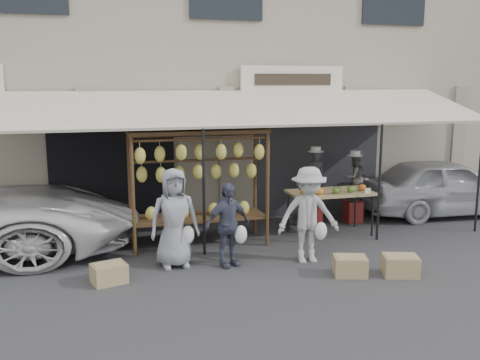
# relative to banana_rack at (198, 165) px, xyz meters

# --- Properties ---
(ground_plane) EXTENTS (90.00, 90.00, 0.00)m
(ground_plane) POSITION_rel_banana_rack_xyz_m (0.98, -1.72, -1.56)
(ground_plane) COLOR #2D2D30
(shophouse) EXTENTS (24.00, 6.15, 7.30)m
(shophouse) POSITION_rel_banana_rack_xyz_m (0.98, 4.77, 2.09)
(shophouse) COLOR gray
(shophouse) RESTS_ON ground_plane
(awning) EXTENTS (10.00, 2.35, 2.92)m
(awning) POSITION_rel_banana_rack_xyz_m (0.99, 0.56, 1.01)
(awning) COLOR beige
(awning) RESTS_ON ground_plane
(banana_rack) EXTENTS (2.60, 0.90, 2.24)m
(banana_rack) POSITION_rel_banana_rack_xyz_m (0.00, 0.00, 0.00)
(banana_rack) COLOR #442F18
(banana_rack) RESTS_ON ground_plane
(produce_table) EXTENTS (1.70, 0.90, 1.04)m
(produce_table) POSITION_rel_banana_rack_xyz_m (2.74, 0.01, -0.69)
(produce_table) COLOR tan
(produce_table) RESTS_ON ground_plane
(vendor_left) EXTENTS (0.48, 0.34, 1.24)m
(vendor_left) POSITION_rel_banana_rack_xyz_m (2.72, 0.82, -0.53)
(vendor_left) COLOR #313138
(vendor_left) RESTS_ON stool_left
(vendor_right) EXTENTS (0.59, 0.51, 1.06)m
(vendor_right) POSITION_rel_banana_rack_xyz_m (3.65, 0.79, -0.55)
(vendor_right) COLOR #585652
(vendor_right) RESTS_ON stool_right
(customer_left) EXTENTS (0.86, 0.59, 1.69)m
(customer_left) POSITION_rel_banana_rack_xyz_m (-0.63, -1.06, -0.71)
(customer_left) COLOR gray
(customer_left) RESTS_ON ground_plane
(customer_mid) EXTENTS (0.91, 0.60, 1.44)m
(customer_mid) POSITION_rel_banana_rack_xyz_m (0.24, -1.27, -0.84)
(customer_mid) COLOR #45495F
(customer_mid) RESTS_ON ground_plane
(customer_right) EXTENTS (1.13, 0.71, 1.68)m
(customer_right) POSITION_rel_banana_rack_xyz_m (1.64, -1.43, -0.72)
(customer_right) COLOR #A5A5A5
(customer_right) RESTS_ON ground_plane
(stool_left) EXTENTS (0.33, 0.33, 0.42)m
(stool_left) POSITION_rel_banana_rack_xyz_m (2.72, 0.82, -1.35)
(stool_left) COLOR maroon
(stool_left) RESTS_ON ground_plane
(stool_right) EXTENTS (0.39, 0.39, 0.48)m
(stool_right) POSITION_rel_banana_rack_xyz_m (3.65, 0.79, -1.32)
(stool_right) COLOR maroon
(stool_right) RESTS_ON ground_plane
(crate_near_a) EXTENTS (0.61, 0.53, 0.31)m
(crate_near_a) POSITION_rel_banana_rack_xyz_m (2.06, -2.24, -1.41)
(crate_near_a) COLOR tan
(crate_near_a) RESTS_ON ground_plane
(crate_near_b) EXTENTS (0.65, 0.56, 0.33)m
(crate_near_b) POSITION_rel_banana_rack_xyz_m (2.84, -2.46, -1.40)
(crate_near_b) COLOR tan
(crate_near_b) RESTS_ON ground_plane
(crate_far) EXTENTS (0.60, 0.52, 0.31)m
(crate_far) POSITION_rel_banana_rack_xyz_m (-1.74, -1.55, -1.41)
(crate_far) COLOR tan
(crate_far) RESTS_ON ground_plane
(sedan) EXTENTS (4.10, 1.89, 1.36)m
(sedan) POSITION_rel_banana_rack_xyz_m (6.03, 0.85, -0.88)
(sedan) COLOR #AEAEB4
(sedan) RESTS_ON ground_plane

